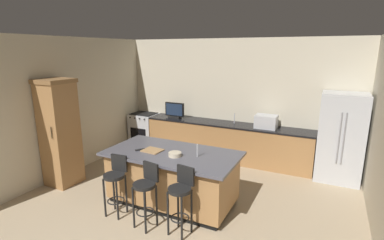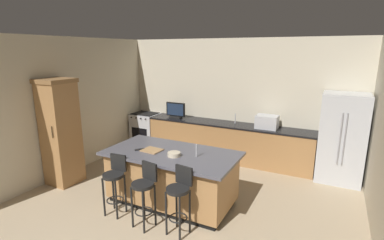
% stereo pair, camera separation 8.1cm
% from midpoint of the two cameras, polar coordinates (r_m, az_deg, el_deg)
% --- Properties ---
extents(wall_back, '(6.28, 0.12, 2.92)m').
position_cam_midpoint_polar(wall_back, '(7.22, 8.94, 4.09)').
color(wall_back, beige).
rests_on(wall_back, ground_plane).
extents(wall_left, '(0.12, 5.46, 2.92)m').
position_cam_midpoint_polar(wall_left, '(6.75, -23.09, 2.49)').
color(wall_left, beige).
rests_on(wall_left, ground_plane).
extents(counter_back, '(4.08, 0.62, 0.92)m').
position_cam_midpoint_polar(counter_back, '(7.13, 7.14, -4.25)').
color(counter_back, '#9E7042').
rests_on(counter_back, ground_plane).
extents(kitchen_island, '(2.29, 1.20, 0.93)m').
position_cam_midpoint_polar(kitchen_island, '(5.16, -3.56, -11.15)').
color(kitchen_island, black).
rests_on(kitchen_island, ground_plane).
extents(refrigerator, '(0.85, 0.76, 1.82)m').
position_cam_midpoint_polar(refrigerator, '(6.58, 27.82, -3.19)').
color(refrigerator, '#B7BABF').
rests_on(refrigerator, ground_plane).
extents(range_oven, '(0.71, 0.63, 0.94)m').
position_cam_midpoint_polar(range_oven, '(8.21, -8.85, -1.85)').
color(range_oven, '#B7BABF').
rests_on(range_oven, ground_plane).
extents(cabinet_tower, '(0.58, 0.63, 2.11)m').
position_cam_midpoint_polar(cabinet_tower, '(6.24, -24.25, -1.87)').
color(cabinet_tower, '#9E7042').
rests_on(cabinet_tower, ground_plane).
extents(microwave, '(0.48, 0.36, 0.30)m').
position_cam_midpoint_polar(microwave, '(6.72, 14.93, -0.36)').
color(microwave, '#B7BABF').
rests_on(microwave, counter_back).
extents(tv_monitor, '(0.53, 0.16, 0.41)m').
position_cam_midpoint_polar(tv_monitor, '(7.48, -2.94, 1.81)').
color(tv_monitor, black).
rests_on(tv_monitor, counter_back).
extents(sink_faucet_back, '(0.02, 0.02, 0.24)m').
position_cam_midpoint_polar(sink_faucet_back, '(7.01, 8.87, 0.29)').
color(sink_faucet_back, '#B2B2B7').
rests_on(sink_faucet_back, counter_back).
extents(sink_faucet_island, '(0.02, 0.02, 0.22)m').
position_cam_midpoint_polar(sink_faucet_island, '(4.74, 1.36, -6.04)').
color(sink_faucet_island, '#B2B2B7').
rests_on(sink_faucet_island, kitchen_island).
extents(bar_stool_left, '(0.34, 0.35, 0.99)m').
position_cam_midpoint_polar(bar_stool_left, '(4.92, -14.53, -11.35)').
color(bar_stool_left, black).
rests_on(bar_stool_left, ground_plane).
extents(bar_stool_center, '(0.34, 0.36, 1.00)m').
position_cam_midpoint_polar(bar_stool_center, '(4.50, -8.83, -13.42)').
color(bar_stool_center, black).
rests_on(bar_stool_center, ground_plane).
extents(bar_stool_right, '(0.34, 0.36, 1.01)m').
position_cam_midpoint_polar(bar_stool_right, '(4.29, -1.98, -14.54)').
color(bar_stool_right, black).
rests_on(bar_stool_right, ground_plane).
extents(fruit_bowl, '(0.22, 0.22, 0.07)m').
position_cam_midpoint_polar(fruit_bowl, '(4.80, -3.09, -6.78)').
color(fruit_bowl, beige).
rests_on(fruit_bowl, kitchen_island).
extents(tv_remote, '(0.13, 0.16, 0.02)m').
position_cam_midpoint_polar(tv_remote, '(5.16, -9.90, -5.75)').
color(tv_remote, black).
rests_on(tv_remote, kitchen_island).
extents(cutting_board, '(0.35, 0.30, 0.02)m').
position_cam_midpoint_polar(cutting_board, '(5.09, -7.46, -5.94)').
color(cutting_board, '#A87F51').
rests_on(cutting_board, kitchen_island).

